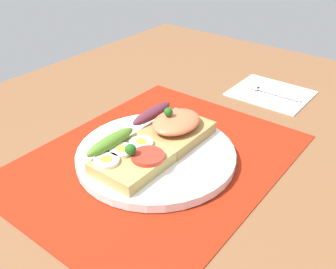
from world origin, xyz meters
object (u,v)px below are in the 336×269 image
object	(u,v)px
sandwich_salmon	(172,125)
napkin	(271,93)
plate	(156,155)
sandwich_egg_tomato	(130,158)
fork	(268,91)

from	to	relation	value
sandwich_salmon	napkin	xyz separation A→B (cm)	(27.28, -4.70, -3.19)
plate	sandwich_egg_tomato	world-z (taller)	sandwich_egg_tomato
sandwich_salmon	napkin	size ratio (longest dim) A/B	0.71
plate	sandwich_salmon	xyz separation A→B (cm)	(5.12, 0.80, 2.52)
plate	sandwich_salmon	world-z (taller)	sandwich_salmon
plate	fork	xyz separation A→B (cm)	(31.75, -3.49, -0.20)
sandwich_salmon	fork	bearing A→B (deg)	-9.14
sandwich_salmon	fork	xyz separation A→B (cm)	(26.63, -4.29, -2.73)
sandwich_salmon	fork	size ratio (longest dim) A/B	0.83
sandwich_egg_tomato	napkin	bearing A→B (deg)	-6.68
plate	fork	size ratio (longest dim) A/B	1.87
plate	fork	bearing A→B (deg)	-6.27
plate	sandwich_egg_tomato	distance (cm)	5.50
fork	plate	bearing A→B (deg)	173.73
napkin	sandwich_egg_tomato	bearing A→B (deg)	173.32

